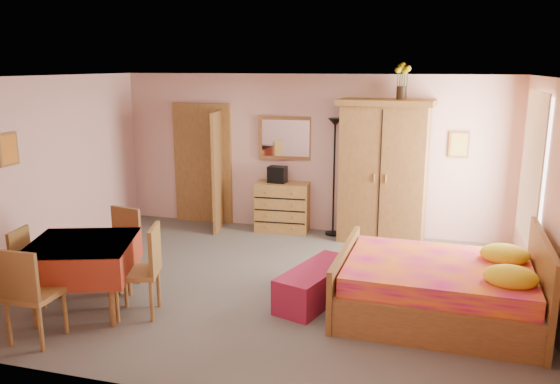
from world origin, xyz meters
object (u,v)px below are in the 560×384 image
(wardrobe, at_px, (384,172))
(chair_west, at_px, (36,266))
(bench, at_px, (316,284))
(chair_north, at_px, (116,249))
(floor_lamp, at_px, (334,178))
(chair_south, at_px, (35,293))
(bed, at_px, (437,273))
(chair_east, at_px, (137,271))
(sunflower_vase, at_px, (402,81))
(wall_mirror, at_px, (286,138))
(dining_table, at_px, (84,277))
(chest_of_drawers, at_px, (282,207))
(stereo, at_px, (277,174))

(wardrobe, bearing_deg, chair_west, -132.54)
(bench, xyz_separation_m, chair_north, (-2.51, -0.23, 0.28))
(floor_lamp, height_order, chair_south, floor_lamp)
(wardrobe, bearing_deg, chair_north, -133.21)
(bed, xyz_separation_m, chair_east, (-3.21, -0.86, 0.01))
(bed, xyz_separation_m, chair_west, (-4.53, -0.88, -0.06))
(chair_east, bearing_deg, sunflower_vase, -53.59)
(wall_mirror, height_order, chair_south, wall_mirror)
(sunflower_vase, height_order, chair_east, sunflower_vase)
(wall_mirror, xyz_separation_m, chair_west, (-2.04, -3.71, -1.11))
(dining_table, relative_size, chair_west, 1.26)
(chair_east, bearing_deg, floor_lamp, -40.96)
(chest_of_drawers, height_order, chair_south, chair_south)
(wall_mirror, xyz_separation_m, chair_south, (-1.41, -4.49, -1.04))
(chair_north, bearing_deg, chair_south, 99.55)
(chair_south, xyz_separation_m, chair_east, (0.69, 0.80, 0.00))
(wall_mirror, bearing_deg, bed, -53.39)
(chair_west, xyz_separation_m, chair_east, (1.32, 0.02, 0.07))
(floor_lamp, xyz_separation_m, chair_east, (-1.58, -3.51, -0.45))
(dining_table, bearing_deg, chair_south, -94.30)
(chair_south, relative_size, chair_east, 1.00)
(wardrobe, distance_m, chair_east, 4.18)
(floor_lamp, relative_size, sunflower_vase, 3.56)
(chest_of_drawers, relative_size, wall_mirror, 0.95)
(floor_lamp, bearing_deg, bench, -84.26)
(dining_table, distance_m, chair_north, 0.74)
(wall_mirror, bearing_deg, chair_north, -119.19)
(floor_lamp, xyz_separation_m, sunflower_vase, (1.01, -0.06, 1.54))
(sunflower_vase, bearing_deg, wall_mirror, 172.43)
(sunflower_vase, distance_m, bed, 3.33)
(wall_mirror, bearing_deg, bench, -72.93)
(wardrobe, bearing_deg, chair_south, -121.40)
(sunflower_vase, xyz_separation_m, bed, (0.62, -2.59, -2.00))
(chest_of_drawers, height_order, chair_west, chair_west)
(bed, distance_m, dining_table, 3.96)
(stereo, xyz_separation_m, chair_east, (-0.64, -3.48, -0.46))
(stereo, xyz_separation_m, wardrobe, (1.74, -0.09, 0.15))
(stereo, bearing_deg, wall_mirror, 68.02)
(chest_of_drawers, distance_m, sunflower_vase, 2.80)
(sunflower_vase, xyz_separation_m, dining_table, (-3.22, -3.53, -2.10))
(wall_mirror, bearing_deg, chest_of_drawers, -94.66)
(chair_east, bearing_deg, chair_north, 28.69)
(wardrobe, xyz_separation_m, bed, (0.83, -2.53, -0.61))
(wardrobe, height_order, chair_west, wardrobe)
(wardrobe, bearing_deg, chair_east, -120.28)
(bench, relative_size, dining_table, 1.11)
(chest_of_drawers, xyz_separation_m, chair_east, (-0.73, -3.48, 0.10))
(stereo, relative_size, dining_table, 0.26)
(sunflower_vase, distance_m, chair_east, 4.75)
(wardrobe, xyz_separation_m, chair_west, (-3.70, -3.41, -0.67))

